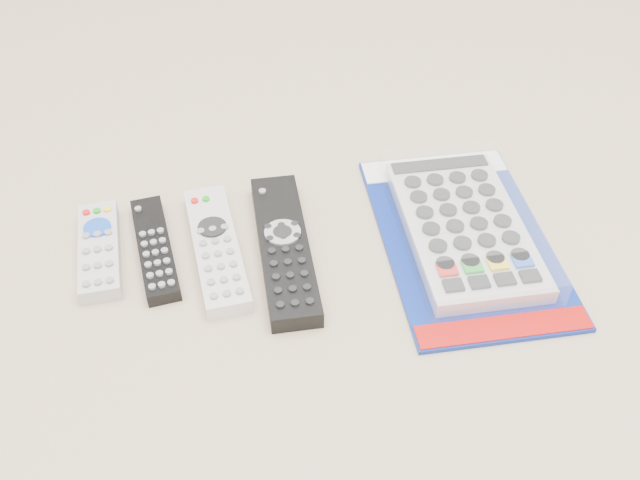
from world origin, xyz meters
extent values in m
plane|color=tan|center=(0.00, 0.00, 0.00)|extent=(5.00, 5.00, 0.00)
cube|color=#ADADAF|center=(-0.22, 0.06, 0.01)|extent=(0.05, 0.15, 0.02)
cylinder|color=blue|center=(-0.22, 0.09, 0.02)|extent=(0.03, 0.03, 0.00)
cube|color=black|center=(-0.15, 0.05, 0.01)|extent=(0.05, 0.17, 0.02)
cube|color=silver|center=(-0.08, 0.03, 0.01)|extent=(0.06, 0.21, 0.02)
cylinder|color=black|center=(-0.08, 0.06, 0.02)|extent=(0.04, 0.04, 0.00)
cube|color=black|center=(0.00, 0.02, 0.01)|extent=(0.07, 0.24, 0.02)
cylinder|color=silver|center=(0.00, 0.03, 0.02)|extent=(0.05, 0.05, 0.00)
cube|color=navy|center=(0.21, -0.01, 0.00)|extent=(0.21, 0.33, 0.01)
cube|color=white|center=(0.22, 0.13, 0.01)|extent=(0.19, 0.06, 0.00)
cube|color=#AA0E0C|center=(0.20, -0.15, 0.01)|extent=(0.19, 0.04, 0.00)
cube|color=silver|center=(0.21, 0.00, 0.02)|extent=(0.15, 0.26, 0.02)
cube|color=white|center=(0.21, 0.00, 0.02)|extent=(0.17, 0.27, 0.04)
camera|label=1|loc=(-0.09, -0.58, 0.60)|focal=40.00mm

